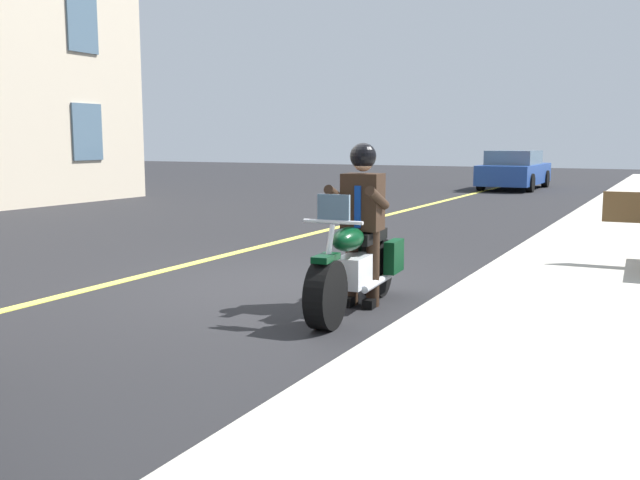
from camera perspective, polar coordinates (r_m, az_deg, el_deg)
The scene contains 5 objects.
ground_plane at distance 8.59m, azimuth -2.87°, elevation -3.81°, with size 80.00×80.00×0.00m, color black.
lane_center_stripe at distance 9.73m, azimuth -13.11°, elevation -2.58°, with size 60.00×0.16×0.01m, color #E5DB4C.
motorcycle_main at distance 7.38m, azimuth 2.94°, elevation -2.20°, with size 2.22×0.71×1.26m.
rider_main at distance 7.47m, azimuth 3.44°, elevation 2.45°, with size 0.65×0.59×1.74m.
car_dark at distance 26.73m, azimuth 15.44°, elevation 5.47°, with size 4.60×1.92×1.40m.
Camera 1 is at (7.26, 4.23, 1.77)m, focal length 39.59 mm.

